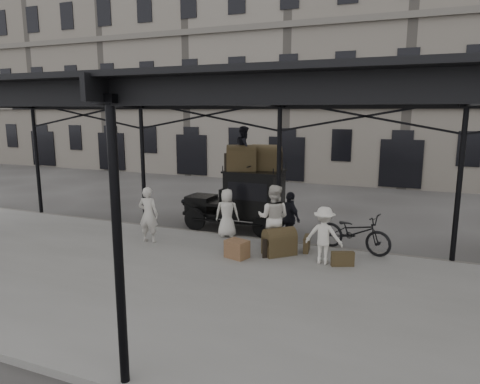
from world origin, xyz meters
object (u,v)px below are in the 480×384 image
Objects in this scene: porter_official at (290,218)px; bicycle at (354,232)px; steamer_trunk_roof_near at (241,160)px; steamer_trunk_platform at (279,243)px; porter_left at (148,215)px; taxi at (246,197)px.

porter_official reaches higher than bicycle.
steamer_trunk_roof_near reaches higher than bicycle.
bicycle is 2.24m from steamer_trunk_platform.
steamer_trunk_roof_near is 1.13× the size of steamer_trunk_platform.
porter_left is at bearing -148.93° from steamer_trunk_roof_near.
taxi reaches higher than bicycle.
taxi reaches higher than steamer_trunk_platform.
steamer_trunk_platform is (-1.93, -1.10, -0.25)m from bicycle.
taxi reaches higher than porter_left.
taxi is at bearing -132.79° from porter_left.
porter_left is 1.75× the size of steamer_trunk_roof_near.
taxi is 2.08× the size of porter_left.
steamer_trunk_platform is (0.00, -1.10, -0.49)m from porter_official.
porter_official is 0.74× the size of bicycle.
steamer_trunk_roof_near is (-2.08, 1.17, 1.58)m from porter_official.
bicycle reaches higher than steamer_trunk_platform.
steamer_trunk_platform is at bearing -68.70° from steamer_trunk_roof_near.
porter_official is 1.95m from bicycle.
steamer_trunk_platform is at bearing -51.48° from taxi.
steamer_trunk_roof_near reaches higher than porter_official.
bicycle is at bearing -13.83° from steamer_trunk_platform.
steamer_trunk_roof_near reaches higher than taxi.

